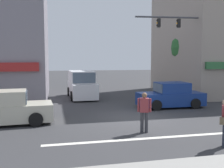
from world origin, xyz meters
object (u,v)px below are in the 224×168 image
object	(u,v)px
utility_pole_far_right	(204,50)
pedestrian_mid_crossing	(144,110)
sedan_crossing_center	(171,96)
sedan_parked_curbside	(7,109)
van_crossing_leftbound	(82,85)
street_tree	(194,48)
traffic_light_mast	(188,43)

from	to	relation	value
utility_pole_far_right	pedestrian_mid_crossing	xyz separation A→B (m)	(-8.70, -9.69, -2.86)
utility_pole_far_right	sedan_crossing_center	size ratio (longest dim) A/B	1.78
sedan_parked_curbside	van_crossing_leftbound	bearing A→B (deg)	60.97
van_crossing_leftbound	pedestrian_mid_crossing	size ratio (longest dim) A/B	2.78
street_tree	utility_pole_far_right	xyz separation A→B (m)	(0.44, -0.84, -0.22)
traffic_light_mast	pedestrian_mid_crossing	distance (m)	9.66
traffic_light_mast	sedan_parked_curbside	world-z (taller)	traffic_light_mast
street_tree	van_crossing_leftbound	world-z (taller)	street_tree
sedan_parked_curbside	utility_pole_far_right	bearing A→B (deg)	25.61
street_tree	pedestrian_mid_crossing	bearing A→B (deg)	-128.12
van_crossing_leftbound	sedan_parked_curbside	xyz separation A→B (m)	(-4.33, -7.81, -0.29)
traffic_light_mast	van_crossing_leftbound	world-z (taller)	traffic_light_mast
sedan_parked_curbside	sedan_crossing_center	bearing A→B (deg)	14.26
utility_pole_far_right	van_crossing_leftbound	xyz separation A→B (m)	(-10.15, 0.87, -2.80)
sedan_crossing_center	pedestrian_mid_crossing	bearing A→B (deg)	-124.98
traffic_light_mast	sedan_parked_curbside	xyz separation A→B (m)	(-11.51, -4.32, -3.46)
street_tree	van_crossing_leftbound	bearing A→B (deg)	179.85
traffic_light_mast	sedan_parked_curbside	bearing A→B (deg)	-159.45
utility_pole_far_right	pedestrian_mid_crossing	bearing A→B (deg)	-131.92
pedestrian_mid_crossing	sedan_parked_curbside	bearing A→B (deg)	154.51
traffic_light_mast	van_crossing_leftbound	xyz separation A→B (m)	(-7.18, 3.49, -3.17)
sedan_parked_curbside	pedestrian_mid_crossing	distance (m)	6.40
street_tree	pedestrian_mid_crossing	distance (m)	13.74
utility_pole_far_right	sedan_parked_curbside	distance (m)	16.35
utility_pole_far_right	pedestrian_mid_crossing	distance (m)	13.34
utility_pole_far_right	traffic_light_mast	distance (m)	3.98
traffic_light_mast	sedan_crossing_center	distance (m)	4.51
van_crossing_leftbound	pedestrian_mid_crossing	bearing A→B (deg)	-82.22
traffic_light_mast	van_crossing_leftbound	size ratio (longest dim) A/B	1.34
pedestrian_mid_crossing	utility_pole_far_right	bearing A→B (deg)	48.08
traffic_light_mast	sedan_crossing_center	xyz separation A→B (m)	(-2.15, -1.93, -3.46)
traffic_light_mast	van_crossing_leftbound	bearing A→B (deg)	154.07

